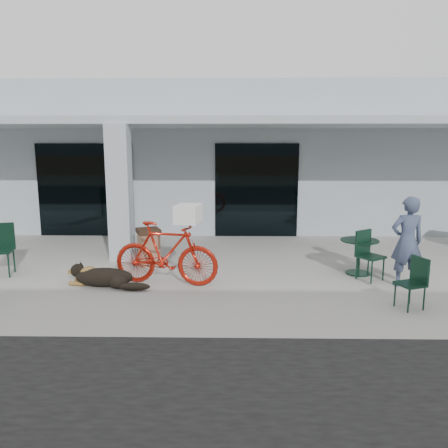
{
  "coord_description": "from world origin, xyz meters",
  "views": [
    {
      "loc": [
        1.08,
        -7.68,
        2.65
      ],
      "look_at": [
        0.92,
        1.43,
        1.0
      ],
      "focal_mm": 35.0,
      "sensor_mm": 36.0,
      "label": 1
    }
  ],
  "objects_px": {
    "bicycle": "(166,253)",
    "person": "(407,242)",
    "cafe_chair_far_a": "(371,256)",
    "dog": "(104,276)",
    "cafe_chair_near": "(0,250)",
    "cafe_table_far": "(359,257)",
    "cafe_chair_far_b": "(410,283)",
    "trash_receptacle": "(149,247)"
  },
  "relations": [
    {
      "from": "trash_receptacle",
      "to": "cafe_table_far",
      "type": "bearing_deg",
      "value": -8.05
    },
    {
      "from": "cafe_table_far",
      "to": "trash_receptacle",
      "type": "distance_m",
      "value": 4.55
    },
    {
      "from": "cafe_chair_far_a",
      "to": "cafe_chair_near",
      "type": "bearing_deg",
      "value": 143.67
    },
    {
      "from": "bicycle",
      "to": "cafe_chair_near",
      "type": "xyz_separation_m",
      "value": [
        -3.49,
        0.52,
        -0.08
      ]
    },
    {
      "from": "cafe_chair_far_b",
      "to": "person",
      "type": "distance_m",
      "value": 1.33
    },
    {
      "from": "cafe_table_far",
      "to": "cafe_chair_far_b",
      "type": "distance_m",
      "value": 1.98
    },
    {
      "from": "cafe_chair_near",
      "to": "cafe_table_far",
      "type": "xyz_separation_m",
      "value": [
        7.39,
        0.25,
        -0.17
      ]
    },
    {
      "from": "cafe_chair_far_a",
      "to": "bicycle",
      "type": "bearing_deg",
      "value": 149.91
    },
    {
      "from": "cafe_chair_near",
      "to": "cafe_table_far",
      "type": "relative_size",
      "value": 1.37
    },
    {
      "from": "person",
      "to": "dog",
      "type": "bearing_deg",
      "value": -3.42
    },
    {
      "from": "cafe_chair_far_b",
      "to": "person",
      "type": "bearing_deg",
      "value": 141.49
    },
    {
      "from": "cafe_chair_far_a",
      "to": "cafe_chair_far_b",
      "type": "relative_size",
      "value": 1.15
    },
    {
      "from": "cafe_chair_near",
      "to": "bicycle",
      "type": "bearing_deg",
      "value": -20.03
    },
    {
      "from": "dog",
      "to": "cafe_chair_far_b",
      "type": "relative_size",
      "value": 1.47
    },
    {
      "from": "cafe_chair_far_a",
      "to": "person",
      "type": "relative_size",
      "value": 0.57
    },
    {
      "from": "cafe_table_far",
      "to": "cafe_chair_far_a",
      "type": "distance_m",
      "value": 0.45
    },
    {
      "from": "cafe_chair_near",
      "to": "person",
      "type": "bearing_deg",
      "value": -15.26
    },
    {
      "from": "dog",
      "to": "cafe_chair_far_a",
      "type": "height_order",
      "value": "cafe_chair_far_a"
    },
    {
      "from": "dog",
      "to": "cafe_chair_near",
      "type": "xyz_separation_m",
      "value": [
        -2.33,
        0.7,
        0.32
      ]
    },
    {
      "from": "bicycle",
      "to": "cafe_table_far",
      "type": "distance_m",
      "value": 3.98
    },
    {
      "from": "bicycle",
      "to": "cafe_chair_far_a",
      "type": "height_order",
      "value": "bicycle"
    },
    {
      "from": "dog",
      "to": "cafe_chair_far_a",
      "type": "distance_m",
      "value": 5.2
    },
    {
      "from": "dog",
      "to": "trash_receptacle",
      "type": "distance_m",
      "value": 1.69
    },
    {
      "from": "cafe_table_far",
      "to": "trash_receptacle",
      "type": "bearing_deg",
      "value": 171.95
    },
    {
      "from": "bicycle",
      "to": "cafe_chair_far_a",
      "type": "distance_m",
      "value": 4.03
    },
    {
      "from": "person",
      "to": "bicycle",
      "type": "bearing_deg",
      "value": -5.26
    },
    {
      "from": "cafe_table_far",
      "to": "cafe_chair_far_b",
      "type": "bearing_deg",
      "value": -82.07
    },
    {
      "from": "cafe_table_far",
      "to": "cafe_chair_far_a",
      "type": "height_order",
      "value": "cafe_chair_far_a"
    },
    {
      "from": "dog",
      "to": "bicycle",
      "type": "bearing_deg",
      "value": 21.91
    },
    {
      "from": "dog",
      "to": "cafe_table_far",
      "type": "distance_m",
      "value": 5.15
    },
    {
      "from": "dog",
      "to": "cafe_chair_near",
      "type": "bearing_deg",
      "value": 176.17
    },
    {
      "from": "bicycle",
      "to": "cafe_chair_near",
      "type": "distance_m",
      "value": 3.52
    },
    {
      "from": "bicycle",
      "to": "cafe_chair_near",
      "type": "relative_size",
      "value": 1.91
    },
    {
      "from": "person",
      "to": "cafe_chair_near",
      "type": "bearing_deg",
      "value": -8.94
    },
    {
      "from": "bicycle",
      "to": "cafe_table_far",
      "type": "height_order",
      "value": "bicycle"
    },
    {
      "from": "cafe_chair_far_b",
      "to": "trash_receptacle",
      "type": "bearing_deg",
      "value": -139.3
    },
    {
      "from": "dog",
      "to": "cafe_chair_far_b",
      "type": "bearing_deg",
      "value": 2.09
    },
    {
      "from": "bicycle",
      "to": "cafe_chair_far_a",
      "type": "bearing_deg",
      "value": -75.32
    },
    {
      "from": "cafe_chair_far_b",
      "to": "cafe_chair_near",
      "type": "bearing_deg",
      "value": -123.38
    },
    {
      "from": "bicycle",
      "to": "cafe_chair_near",
      "type": "height_order",
      "value": "bicycle"
    },
    {
      "from": "bicycle",
      "to": "person",
      "type": "relative_size",
      "value": 1.18
    },
    {
      "from": "person",
      "to": "trash_receptacle",
      "type": "distance_m",
      "value": 5.37
    }
  ]
}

